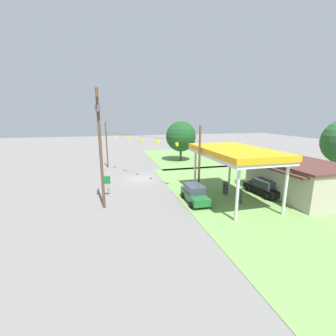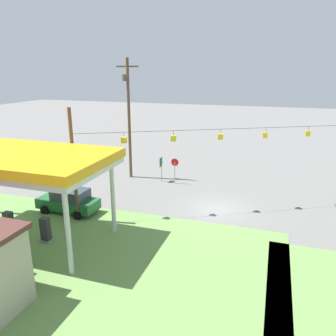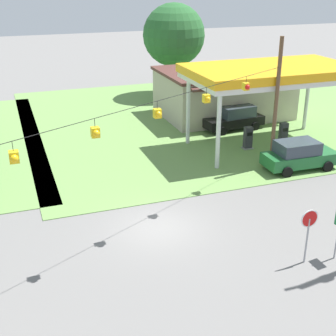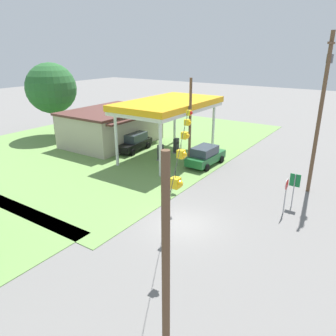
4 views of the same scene
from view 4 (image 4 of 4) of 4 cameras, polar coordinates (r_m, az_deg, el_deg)
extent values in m
plane|color=slate|center=(20.89, 2.63, -9.74)|extent=(160.00, 160.00, 0.00)
cube|color=#6B934C|center=(39.78, -8.23, 4.81)|extent=(36.00, 28.00, 0.04)
cube|color=silver|center=(32.17, 0.11, 10.41)|extent=(11.06, 6.14, 0.35)
cube|color=orange|center=(32.10, 0.11, 11.21)|extent=(11.26, 6.34, 0.55)
cylinder|color=silver|center=(27.44, -1.34, 3.17)|extent=(0.28, 0.28, 4.79)
cylinder|color=silver|center=(35.68, 7.89, 6.99)|extent=(0.28, 0.28, 4.79)
cylinder|color=silver|center=(30.45, -8.98, 4.65)|extent=(0.28, 0.28, 4.79)
cylinder|color=silver|center=(38.04, 1.17, 7.99)|extent=(0.28, 0.28, 4.79)
cube|color=#B2A893|center=(38.38, -9.72, 6.96)|extent=(10.26, 7.19, 3.67)
cube|color=#512D28|center=(37.99, -9.89, 9.83)|extent=(10.56, 7.49, 0.24)
cube|color=#512D28|center=(35.49, -5.16, 8.72)|extent=(9.24, 0.70, 0.20)
cube|color=gray|center=(32.24, -1.30, 1.43)|extent=(0.71, 0.56, 0.12)
cube|color=#333338|center=(31.99, -1.31, 2.79)|extent=(0.55, 0.40, 1.48)
cube|color=black|center=(31.79, -1.00, 3.24)|extent=(0.39, 0.03, 0.24)
cube|color=gray|center=(34.49, 1.43, 2.69)|extent=(0.71, 0.56, 0.12)
cube|color=#333338|center=(34.26, 1.44, 3.97)|extent=(0.55, 0.40, 1.48)
cube|color=black|center=(34.07, 1.75, 4.39)|extent=(0.39, 0.03, 0.24)
cube|color=#1E602D|center=(30.98, 6.59, 1.78)|extent=(4.68, 1.98, 0.75)
cube|color=#333D47|center=(30.52, 6.39, 3.00)|extent=(2.59, 1.77, 0.77)
cylinder|color=black|center=(32.73, 6.36, 2.11)|extent=(0.69, 0.24, 0.68)
cylinder|color=black|center=(31.90, 9.31, 1.49)|extent=(0.69, 0.24, 0.68)
cylinder|color=black|center=(30.37, 3.69, 0.76)|extent=(0.69, 0.24, 0.68)
cylinder|color=black|center=(29.49, 6.80, 0.04)|extent=(0.69, 0.24, 0.68)
cube|color=black|center=(35.34, -6.05, 4.09)|extent=(4.93, 2.28, 0.71)
cube|color=#333D47|center=(35.37, -5.84, 5.42)|extent=(2.77, 1.94, 0.85)
cylinder|color=black|center=(33.76, -6.13, 2.69)|extent=(0.70, 0.28, 0.68)
cylinder|color=black|center=(34.84, -8.69, 3.12)|extent=(0.70, 0.28, 0.68)
cylinder|color=black|center=(36.13, -3.46, 3.94)|extent=(0.70, 0.28, 0.68)
cylinder|color=black|center=(37.13, -5.95, 4.31)|extent=(0.70, 0.28, 0.68)
cylinder|color=#99999E|center=(22.96, 19.66, -5.16)|extent=(0.08, 0.08, 2.10)
cylinder|color=white|center=(22.55, 19.97, -2.74)|extent=(0.80, 0.03, 0.80)
cylinder|color=red|center=(22.55, 19.97, -2.74)|extent=(0.70, 0.03, 0.70)
cylinder|color=gray|center=(24.12, 21.00, -3.70)|extent=(0.07, 0.07, 2.40)
cube|color=#146B33|center=(23.89, 21.25, -2.01)|extent=(0.04, 0.70, 0.90)
cylinder|color=brown|center=(26.02, 24.87, 8.03)|extent=(0.28, 0.28, 11.53)
cube|color=brown|center=(25.61, 26.57, 18.90)|extent=(2.20, 0.14, 0.14)
cylinder|color=#59595B|center=(25.96, 26.34, 16.70)|extent=(0.44, 0.44, 0.60)
cylinder|color=brown|center=(9.95, -0.37, -19.68)|extent=(0.24, 0.24, 8.07)
cylinder|color=brown|center=(29.31, 3.85, 7.55)|extent=(0.24, 0.24, 8.07)
cylinder|color=black|center=(18.58, 2.94, 7.33)|extent=(18.48, 10.02, 0.02)
cylinder|color=black|center=(11.92, 1.32, -0.93)|extent=(0.02, 0.02, 0.35)
cube|color=yellow|center=(12.06, 1.31, -2.59)|extent=(0.32, 0.32, 0.40)
sphere|color=yellow|center=(11.98, 1.99, -2.76)|extent=(0.28, 0.28, 0.28)
cylinder|color=black|center=(15.24, 2.30, 3.79)|extent=(0.02, 0.02, 0.35)
cube|color=yellow|center=(15.35, 2.28, 2.45)|extent=(0.32, 0.32, 0.40)
sphere|color=yellow|center=(15.26, 2.82, 2.34)|extent=(0.28, 0.28, 0.28)
cylinder|color=black|center=(18.62, 2.93, 6.81)|extent=(0.02, 0.02, 0.35)
cube|color=yellow|center=(18.71, 2.91, 5.69)|extent=(0.32, 0.32, 0.40)
sphere|color=yellow|center=(18.62, 3.36, 5.62)|extent=(0.28, 0.28, 0.28)
cylinder|color=black|center=(22.03, 3.37, 8.89)|extent=(0.02, 0.02, 0.35)
cube|color=yellow|center=(22.11, 3.35, 7.94)|extent=(0.32, 0.32, 0.40)
sphere|color=yellow|center=(22.03, 3.73, 7.89)|extent=(0.28, 0.28, 0.28)
cylinder|color=black|center=(25.48, 3.69, 10.42)|extent=(0.02, 0.02, 0.35)
cube|color=yellow|center=(25.54, 3.68, 9.59)|extent=(0.32, 0.32, 0.40)
sphere|color=red|center=(25.46, 4.01, 9.55)|extent=(0.28, 0.28, 0.28)
cylinder|color=#4C3828|center=(43.51, -19.05, 7.57)|extent=(0.44, 0.44, 3.48)
sphere|color=#28602D|center=(42.88, -19.68, 12.95)|extent=(5.99, 5.99, 5.99)
camera|label=1|loc=(47.68, 29.36, 15.97)|focal=24.00mm
camera|label=2|loc=(34.92, -37.95, 16.05)|focal=35.00mm
camera|label=3|loc=(13.28, 81.30, 7.77)|focal=50.00mm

